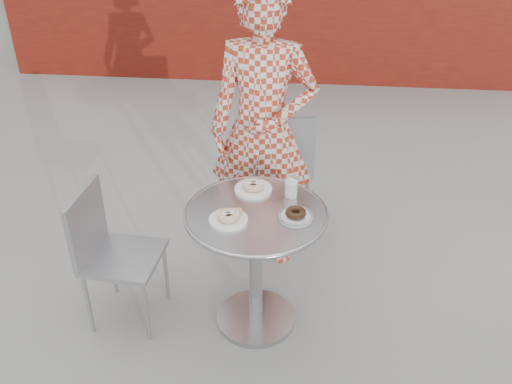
# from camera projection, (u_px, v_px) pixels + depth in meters

# --- Properties ---
(ground) EXTENTS (60.00, 60.00, 0.00)m
(ground) POSITION_uv_depth(u_px,v_px,m) (252.00, 318.00, 3.15)
(ground) COLOR #A4A19C
(ground) RESTS_ON ground
(bistro_table) EXTENTS (0.71, 0.71, 0.72)m
(bistro_table) POSITION_uv_depth(u_px,v_px,m) (256.00, 241.00, 2.85)
(bistro_table) COLOR silver
(bistro_table) RESTS_ON ground
(chair_far) EXTENTS (0.48, 0.49, 0.87)m
(chair_far) POSITION_uv_depth(u_px,v_px,m) (276.00, 190.00, 3.79)
(chair_far) COLOR #9EA0A5
(chair_far) RESTS_ON ground
(chair_left) EXTENTS (0.41, 0.40, 0.78)m
(chair_left) POSITION_uv_depth(u_px,v_px,m) (125.00, 280.00, 3.05)
(chair_left) COLOR #9EA0A5
(chair_left) RESTS_ON ground
(seated_person) EXTENTS (0.65, 0.46, 1.69)m
(seated_person) POSITION_uv_depth(u_px,v_px,m) (263.00, 131.00, 3.23)
(seated_person) COLOR #B6331C
(seated_person) RESTS_ON ground
(plate_far) EXTENTS (0.19, 0.19, 0.05)m
(plate_far) POSITION_uv_depth(u_px,v_px,m) (253.00, 187.00, 2.92)
(plate_far) COLOR white
(plate_far) RESTS_ON bistro_table
(plate_near) EXTENTS (0.19, 0.19, 0.05)m
(plate_near) POSITION_uv_depth(u_px,v_px,m) (229.00, 217.00, 2.69)
(plate_near) COLOR white
(plate_near) RESTS_ON bistro_table
(plate_checker) EXTENTS (0.17, 0.17, 0.04)m
(plate_checker) POSITION_uv_depth(u_px,v_px,m) (296.00, 215.00, 2.71)
(plate_checker) COLOR white
(plate_checker) RESTS_ON bistro_table
(milk_cup) EXTENTS (0.07, 0.07, 0.11)m
(milk_cup) POSITION_uv_depth(u_px,v_px,m) (291.00, 188.00, 2.86)
(milk_cup) COLOR white
(milk_cup) RESTS_ON bistro_table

